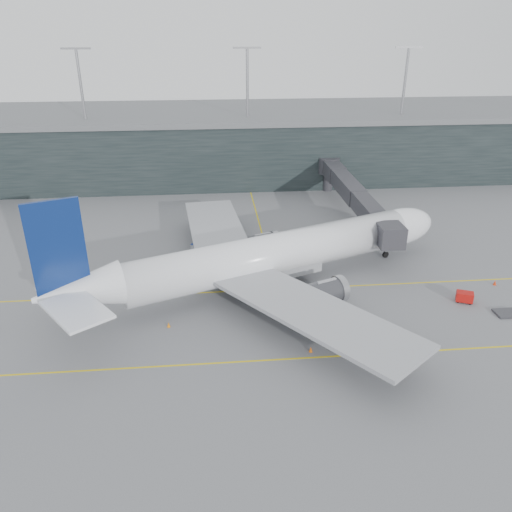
{
  "coord_description": "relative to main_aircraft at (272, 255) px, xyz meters",
  "views": [
    {
      "loc": [
        -3.72,
        -64.65,
        33.56
      ],
      "look_at": [
        1.99,
        -4.0,
        5.26
      ],
      "focal_mm": 35.0,
      "sensor_mm": 36.0,
      "label": 1
    }
  ],
  "objects": [
    {
      "name": "ground",
      "position": [
        -4.33,
        2.75,
        -4.7
      ],
      "size": [
        320.0,
        320.0,
        0.0
      ],
      "primitive_type": "plane",
      "color": "slate",
      "rests_on": "ground"
    },
    {
      "name": "taxiline_a",
      "position": [
        -4.33,
        -1.25,
        -4.69
      ],
      "size": [
        160.0,
        0.25,
        0.02
      ],
      "primitive_type": "cube",
      "color": "yellow",
      "rests_on": "ground"
    },
    {
      "name": "taxiline_b",
      "position": [
        -4.33,
        -17.25,
        -4.69
      ],
      "size": [
        160.0,
        0.25,
        0.02
      ],
      "primitive_type": "cube",
      "color": "yellow",
      "rests_on": "ground"
    },
    {
      "name": "taxiline_lead_main",
      "position": [
        0.67,
        22.75,
        -4.69
      ],
      "size": [
        0.25,
        60.0,
        0.02
      ],
      "primitive_type": "cube",
      "color": "yellow",
      "rests_on": "ground"
    },
    {
      "name": "terminal",
      "position": [
        -4.33,
        60.75,
        2.92
      ],
      "size": [
        240.0,
        36.0,
        29.0
      ],
      "color": "black",
      "rests_on": "ground"
    },
    {
      "name": "main_aircraft",
      "position": [
        0.0,
        0.0,
        0.0
      ],
      "size": [
        57.39,
        53.04,
        16.76
      ],
      "rotation": [
        0.0,
        0.0,
        0.38
      ],
      "color": "white",
      "rests_on": "ground"
    },
    {
      "name": "jet_bridge",
      "position": [
        17.81,
        28.64,
        0.81
      ],
      "size": [
        4.53,
        48.24,
        7.36
      ],
      "rotation": [
        0.0,
        0.0,
        -0.0
      ],
      "color": "#302F35",
      "rests_on": "ground"
    },
    {
      "name": "gse_cart",
      "position": [
        24.95,
        -7.05,
        -3.9
      ],
      "size": [
        2.48,
        2.08,
        1.45
      ],
      "rotation": [
        0.0,
        0.0,
        -0.4
      ],
      "color": "#B3100C",
      "rests_on": "ground"
    },
    {
      "name": "baggage_dolly",
      "position": [
        28.85,
        -10.56,
        -4.54
      ],
      "size": [
        2.78,
        2.24,
        0.28
      ],
      "primitive_type": "cube",
      "rotation": [
        0.0,
        0.0,
        0.01
      ],
      "color": "#333337",
      "rests_on": "ground"
    },
    {
      "name": "uld_a",
      "position": [
        -10.58,
        11.64,
        -3.73
      ],
      "size": [
        2.52,
        2.32,
        1.85
      ],
      "rotation": [
        0.0,
        0.0,
        -0.42
      ],
      "color": "#3C3D42",
      "rests_on": "ground"
    },
    {
      "name": "uld_b",
      "position": [
        -8.29,
        13.43,
        -3.79
      ],
      "size": [
        2.11,
        1.79,
        1.74
      ],
      "rotation": [
        0.0,
        0.0,
        0.14
      ],
      "color": "#3C3D42",
      "rests_on": "ground"
    },
    {
      "name": "uld_c",
      "position": [
        -4.8,
        12.78,
        -3.69
      ],
      "size": [
        2.63,
        2.42,
        1.93
      ],
      "rotation": [
        0.0,
        0.0,
        0.43
      ],
      "color": "#3C3D42",
      "rests_on": "ground"
    },
    {
      "name": "cone_nose",
      "position": [
        31.58,
        -2.86,
        -4.34
      ],
      "size": [
        0.46,
        0.46,
        0.73
      ],
      "primitive_type": "cone",
      "color": "red",
      "rests_on": "ground"
    },
    {
      "name": "cone_wing_stbd",
      "position": [
        2.46,
        -16.16,
        -4.37
      ],
      "size": [
        0.42,
        0.42,
        0.67
      ],
      "primitive_type": "cone",
      "color": "#D0540B",
      "rests_on": "ground"
    },
    {
      "name": "cone_wing_port",
      "position": [
        3.58,
        14.25,
        -4.39
      ],
      "size": [
        0.4,
        0.4,
        0.64
      ],
      "primitive_type": "cone",
      "color": "red",
      "rests_on": "ground"
    },
    {
      "name": "cone_tail",
      "position": [
        -13.84,
        -9.5,
        -4.38
      ],
      "size": [
        0.41,
        0.41,
        0.65
      ],
      "primitive_type": "cone",
      "color": "orange",
      "rests_on": "ground"
    }
  ]
}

